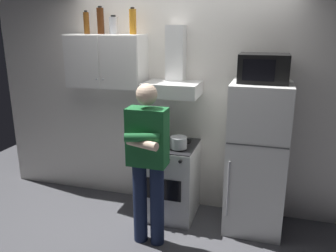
% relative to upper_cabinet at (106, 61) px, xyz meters
% --- Properties ---
extents(ground_plane, '(7.00, 7.00, 0.00)m').
position_rel_upper_cabinet_xyz_m(ground_plane, '(0.85, -0.37, -1.75)').
color(ground_plane, '#4C4C51').
extents(back_wall_tiled, '(4.80, 0.10, 2.70)m').
position_rel_upper_cabinet_xyz_m(back_wall_tiled, '(0.85, 0.23, -0.40)').
color(back_wall_tiled, silver).
rests_on(back_wall_tiled, ground_plane).
extents(upper_cabinet, '(0.90, 0.37, 0.60)m').
position_rel_upper_cabinet_xyz_m(upper_cabinet, '(0.00, 0.00, 0.00)').
color(upper_cabinet, white).
extents(stove_oven, '(0.60, 0.62, 0.87)m').
position_rel_upper_cabinet_xyz_m(stove_oven, '(0.80, -0.13, -1.32)').
color(stove_oven, silver).
rests_on(stove_oven, ground_plane).
extents(range_hood, '(0.60, 0.44, 0.75)m').
position_rel_upper_cabinet_xyz_m(range_hood, '(0.80, 0.00, -0.15)').
color(range_hood, white).
extents(refrigerator, '(0.60, 0.62, 1.60)m').
position_rel_upper_cabinet_xyz_m(refrigerator, '(1.75, -0.12, -0.95)').
color(refrigerator, white).
rests_on(refrigerator, ground_plane).
extents(microwave, '(0.48, 0.37, 0.28)m').
position_rel_upper_cabinet_xyz_m(microwave, '(1.75, -0.11, -0.01)').
color(microwave, black).
rests_on(microwave, refrigerator).
extents(person_standing, '(0.38, 0.33, 1.64)m').
position_rel_upper_cabinet_xyz_m(person_standing, '(0.75, -0.73, -0.85)').
color(person_standing, '#192342').
rests_on(person_standing, ground_plane).
extents(cooking_pot, '(0.28, 0.18, 0.12)m').
position_rel_upper_cabinet_xyz_m(cooking_pot, '(0.93, -0.24, -0.81)').
color(cooking_pot, '#B7BABF').
rests_on(cooking_pot, stove_oven).
extents(bottle_rum_dark, '(0.08, 0.08, 0.30)m').
position_rel_upper_cabinet_xyz_m(bottle_rum_dark, '(-0.07, 0.04, 0.45)').
color(bottle_rum_dark, '#47230F').
rests_on(bottle_rum_dark, upper_cabinet).
extents(bottle_canister_steel, '(0.10, 0.10, 0.21)m').
position_rel_upper_cabinet_xyz_m(bottle_canister_steel, '(0.09, 0.04, 0.40)').
color(bottle_canister_steel, '#B2B5BA').
rests_on(bottle_canister_steel, upper_cabinet).
extents(bottle_liquor_amber, '(0.08, 0.08, 0.29)m').
position_rel_upper_cabinet_xyz_m(bottle_liquor_amber, '(0.33, 0.03, 0.44)').
color(bottle_liquor_amber, '#B7721E').
rests_on(bottle_liquor_amber, upper_cabinet).
extents(bottle_beer_brown, '(0.06, 0.06, 0.26)m').
position_rel_upper_cabinet_xyz_m(bottle_beer_brown, '(-0.23, 0.01, 0.42)').
color(bottle_beer_brown, brown).
rests_on(bottle_beer_brown, upper_cabinet).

